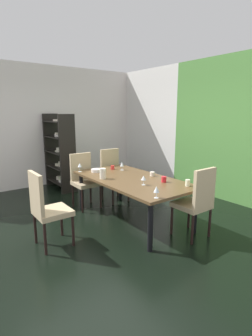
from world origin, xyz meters
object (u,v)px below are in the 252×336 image
object	(u,v)px
wine_glass_rear	(122,164)
pitcher_center	(103,173)
wine_glass_east	(156,190)
dining_table	(132,182)
wine_glass_south	(80,165)
display_shelf	(59,152)
cup_corner	(113,167)
chair_head_near	(46,206)
chair_right_far	(197,200)
cup_near_shelf	(152,174)
wine_glass_right	(144,178)
cup_north	(188,183)
chair_left_near	(84,178)
chair_left_far	(113,172)
cup_front	(164,179)
serving_bowl_near_window	(96,170)

from	to	relation	value
wine_glass_rear	pitcher_center	bearing A→B (deg)	-62.27
wine_glass_rear	wine_glass_east	xyz separation A→B (m)	(1.54, -0.59, -0.00)
dining_table	wine_glass_south	world-z (taller)	wine_glass_south
display_shelf	cup_corner	xyz separation A→B (m)	(1.68, 0.33, -0.11)
chair_head_near	dining_table	bearing A→B (deg)	91.22
chair_right_far	cup_near_shelf	size ratio (longest dim) A/B	13.20
wine_glass_right	cup_north	distance (m)	0.64
chair_head_near	chair_left_near	world-z (taller)	chair_head_near
wine_glass_south	wine_glass_east	bearing A→B (deg)	3.03
wine_glass_east	cup_north	world-z (taller)	wine_glass_east
chair_left_far	chair_right_far	bearing A→B (deg)	90.00
chair_left_far	pitcher_center	world-z (taller)	chair_left_far
cup_corner	pitcher_center	world-z (taller)	pitcher_center
dining_table	chair_left_far	bearing A→B (deg)	162.58
wine_glass_right	cup_near_shelf	world-z (taller)	wine_glass_right
chair_right_far	cup_north	world-z (taller)	chair_right_far
pitcher_center	wine_glass_rear	bearing A→B (deg)	117.73
wine_glass_east	cup_front	world-z (taller)	wine_glass_east
chair_head_near	cup_north	bearing A→B (deg)	66.11
chair_left_far	serving_bowl_near_window	bearing A→B (deg)	27.79
cup_front	chair_left_near	bearing A→B (deg)	-159.08
cup_front	dining_table	bearing A→B (deg)	-151.95
wine_glass_east	cup_north	bearing A→B (deg)	99.03
wine_glass_rear	pitcher_center	distance (m)	0.70
wine_glass_east	wine_glass_south	xyz separation A→B (m)	(-1.89, -0.10, 0.01)
chair_left_far	wine_glass_rear	world-z (taller)	chair_left_far
display_shelf	wine_glass_rear	distance (m)	1.89
chair_left_near	wine_glass_east	bearing A→B (deg)	89.10
wine_glass_rear	cup_near_shelf	size ratio (longest dim) A/B	2.04
chair_left_near	cup_corner	bearing A→B (deg)	146.74
dining_table	wine_glass_south	bearing A→B (deg)	-153.87
cup_front	cup_corner	distance (m)	1.23
wine_glass_south	cup_north	distance (m)	1.96
wine_glass_east	serving_bowl_near_window	world-z (taller)	wine_glass_east
display_shelf	wine_glass_east	size ratio (longest dim) A/B	11.18
chair_head_near	chair_left_far	size ratio (longest dim) A/B	1.00
dining_table	wine_glass_east	xyz separation A→B (m)	(0.95, -0.36, 0.18)
chair_head_near	chair_left_far	world-z (taller)	same
pitcher_center	cup_north	bearing A→B (deg)	34.55
cup_north	display_shelf	bearing A→B (deg)	-169.89
dining_table	cup_near_shelf	distance (m)	0.39
cup_north	wine_glass_right	bearing A→B (deg)	-132.44
dining_table	pitcher_center	bearing A→B (deg)	-124.49
wine_glass_east	cup_corner	bearing A→B (deg)	164.20
chair_left_far	cup_near_shelf	world-z (taller)	chair_left_far
chair_right_far	wine_glass_east	bearing A→B (deg)	172.26
chair_left_near	display_shelf	world-z (taller)	display_shelf
chair_right_far	chair_left_far	world-z (taller)	chair_right_far
wine_glass_south	serving_bowl_near_window	distance (m)	0.31
dining_table	serving_bowl_near_window	xyz separation A→B (m)	(-0.75, -0.23, 0.09)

